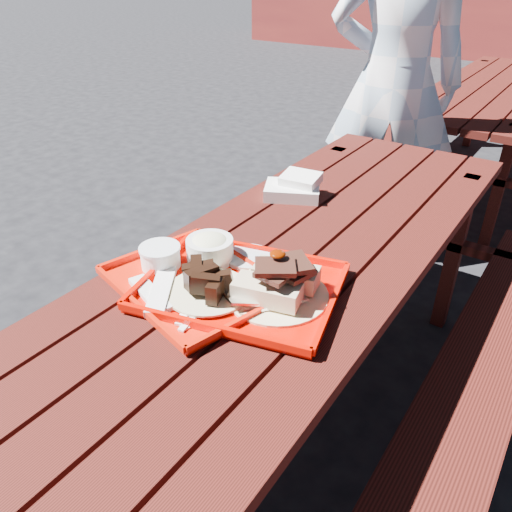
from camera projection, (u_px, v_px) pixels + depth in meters
name	position (u px, v px, depth m)	size (l,w,h in m)	color
ground	(279.00, 426.00, 1.87)	(60.00, 60.00, 0.00)	black
picnic_table_near	(283.00, 306.00, 1.58)	(1.41, 2.40, 0.75)	#41100C
picnic_table_far	(490.00, 113.00, 3.56)	(1.41, 2.40, 0.75)	#41100C
near_tray	(244.00, 275.00, 1.32)	(0.58, 0.50, 0.16)	#CF0B00
far_tray	(189.00, 279.00, 1.33)	(0.52, 0.45, 0.08)	red
white_cloth	(295.00, 188.00, 1.83)	(0.24, 0.22, 0.08)	white
person	(394.00, 83.00, 2.57)	(0.70, 0.46, 1.91)	silver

